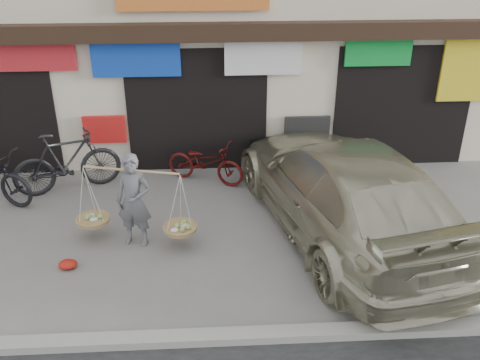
{
  "coord_description": "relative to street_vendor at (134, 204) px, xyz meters",
  "views": [
    {
      "loc": [
        0.28,
        -7.49,
        5.18
      ],
      "look_at": [
        0.77,
        0.9,
        0.96
      ],
      "focal_mm": 40.0,
      "sensor_mm": 36.0,
      "label": 1
    }
  ],
  "objects": [
    {
      "name": "bike_1",
      "position": [
        -1.61,
        2.09,
        -0.12
      ],
      "size": [
        2.24,
        1.31,
        1.3
      ],
      "primitive_type": "imported",
      "rotation": [
        0.0,
        0.0,
        1.92
      ],
      "color": "black",
      "rests_on": "ground"
    },
    {
      "name": "suv",
      "position": [
        3.62,
        0.19,
        0.09
      ],
      "size": [
        3.67,
        6.32,
        1.72
      ],
      "rotation": [
        0.0,
        0.0,
        3.37
      ],
      "color": "#B3AE90",
      "rests_on": "ground"
    },
    {
      "name": "kerb",
      "position": [
        1.04,
        -2.48,
        -0.71
      ],
      "size": [
        70.0,
        0.25,
        0.12
      ],
      "primitive_type": "cube",
      "color": "gray",
      "rests_on": "ground"
    },
    {
      "name": "street_vendor",
      "position": [
        0.0,
        0.0,
        0.0
      ],
      "size": [
        2.09,
        0.92,
        1.67
      ],
      "rotation": [
        0.0,
        0.0,
        -0.23
      ],
      "color": "slate",
      "rests_on": "ground"
    },
    {
      "name": "red_bag",
      "position": [
        -1.05,
        -0.68,
        -0.7
      ],
      "size": [
        0.31,
        0.25,
        0.14
      ],
      "primitive_type": "ellipsoid",
      "color": "red",
      "rests_on": "ground"
    },
    {
      "name": "bike_2",
      "position": [
        1.19,
        2.32,
        -0.32
      ],
      "size": [
        1.82,
        1.27,
        0.91
      ],
      "primitive_type": "imported",
      "rotation": [
        0.0,
        0.0,
        1.14
      ],
      "color": "#4F0E0D",
      "rests_on": "ground"
    },
    {
      "name": "ground",
      "position": [
        1.04,
        -0.48,
        -0.77
      ],
      "size": [
        70.0,
        70.0,
        0.0
      ],
      "primitive_type": "plane",
      "color": "gray",
      "rests_on": "ground"
    }
  ]
}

